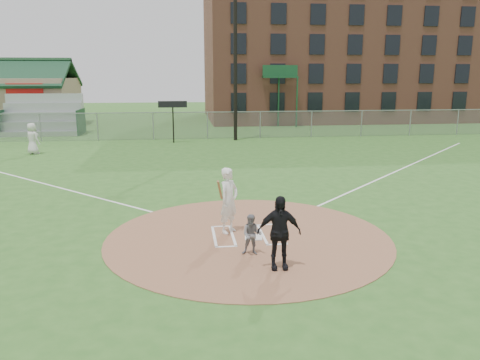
{
  "coord_description": "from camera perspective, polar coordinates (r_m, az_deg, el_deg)",
  "views": [
    {
      "loc": [
        -1.85,
        -13.04,
        4.73
      ],
      "look_at": [
        0.0,
        2.0,
        1.3
      ],
      "focal_mm": 35.0,
      "sensor_mm": 36.0,
      "label": 1
    }
  ],
  "objects": [
    {
      "name": "ground",
      "position": [
        13.99,
        1.01,
        -7.0
      ],
      "size": [
        140.0,
        140.0,
        0.0
      ],
      "primitive_type": "plane",
      "color": "#2E5F20",
      "rests_on": "ground"
    },
    {
      "name": "clubhouse",
      "position": [
        48.84,
        -26.63,
        8.67
      ],
      "size": [
        12.2,
        8.71,
        6.23
      ],
      "color": "tan",
      "rests_on": "ground"
    },
    {
      "name": "light_pole",
      "position": [
        34.31,
        -0.58,
        15.89
      ],
      "size": [
        1.2,
        0.3,
        12.22
      ],
      "color": "black",
      "rests_on": "ground"
    },
    {
      "name": "batter_at_plate",
      "position": [
        14.1,
        -1.37,
        -2.49
      ],
      "size": [
        0.85,
        1.13,
        2.0
      ],
      "color": "white",
      "rests_on": "dirt_circle"
    },
    {
      "name": "dirt_circle",
      "position": [
        13.99,
        1.01,
        -6.96
      ],
      "size": [
        8.4,
        8.4,
        0.02
      ],
      "primitive_type": "cylinder",
      "color": "#9B6749",
      "rests_on": "ground"
    },
    {
      "name": "foul_line_first",
      "position": [
        25.02,
        18.85,
        1.17
      ],
      "size": [
        17.04,
        17.04,
        0.01
      ],
      "primitive_type": "cube",
      "rotation": [
        0.0,
        0.0,
        -0.79
      ],
      "color": "white",
      "rests_on": "ground"
    },
    {
      "name": "batters_boxes",
      "position": [
        14.13,
        0.92,
        -6.7
      ],
      "size": [
        2.08,
        1.88,
        0.01
      ],
      "color": "white",
      "rests_on": "dirt_circle"
    },
    {
      "name": "home_plate",
      "position": [
        13.9,
        1.65,
        -6.99
      ],
      "size": [
        0.56,
        0.56,
        0.03
      ],
      "primitive_type": "cube",
      "rotation": [
        0.0,
        0.0,
        -0.12
      ],
      "color": "silver",
      "rests_on": "dirt_circle"
    },
    {
      "name": "scoreboard_sign",
      "position": [
        33.33,
        -8.2,
        8.59
      ],
      "size": [
        2.0,
        0.1,
        2.93
      ],
      "color": "black",
      "rests_on": "ground"
    },
    {
      "name": "outfield_fence",
      "position": [
        35.29,
        -3.99,
        6.68
      ],
      "size": [
        56.08,
        0.08,
        2.03
      ],
      "color": "slate",
      "rests_on": "ground"
    },
    {
      "name": "brick_warehouse",
      "position": [
        54.11,
        12.73,
        15.38
      ],
      "size": [
        30.0,
        17.17,
        15.0
      ],
      "color": "#975441",
      "rests_on": "ground"
    },
    {
      "name": "foul_line_third",
      "position": [
        23.65,
        -24.45,
        0.07
      ],
      "size": [
        17.04,
        17.04,
        0.01
      ],
      "primitive_type": "cube",
      "rotation": [
        0.0,
        0.0,
        0.79
      ],
      "color": "white",
      "rests_on": "ground"
    },
    {
      "name": "umpire",
      "position": [
        11.55,
        4.77,
        -6.39
      ],
      "size": [
        1.11,
        0.51,
        1.86
      ],
      "primitive_type": "imported",
      "rotation": [
        0.0,
        0.0,
        -0.05
      ],
      "color": "black",
      "rests_on": "dirt_circle"
    },
    {
      "name": "bleachers",
      "position": [
        40.92,
        -23.0,
        7.35
      ],
      "size": [
        6.08,
        3.2,
        3.2
      ],
      "color": "#B7BABF",
      "rests_on": "ground"
    },
    {
      "name": "ondeck_player",
      "position": [
        31.02,
        -23.97,
        4.63
      ],
      "size": [
        1.1,
        1.01,
        1.88
      ],
      "primitive_type": "imported",
      "rotation": [
        0.0,
        0.0,
        2.54
      ],
      "color": "silver",
      "rests_on": "ground"
    },
    {
      "name": "catcher",
      "position": [
        12.5,
        1.46,
        -6.68
      ],
      "size": [
        0.62,
        0.53,
        1.1
      ],
      "primitive_type": "imported",
      "rotation": [
        0.0,
        0.0,
        -0.23
      ],
      "color": "slate",
      "rests_on": "dirt_circle"
    }
  ]
}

